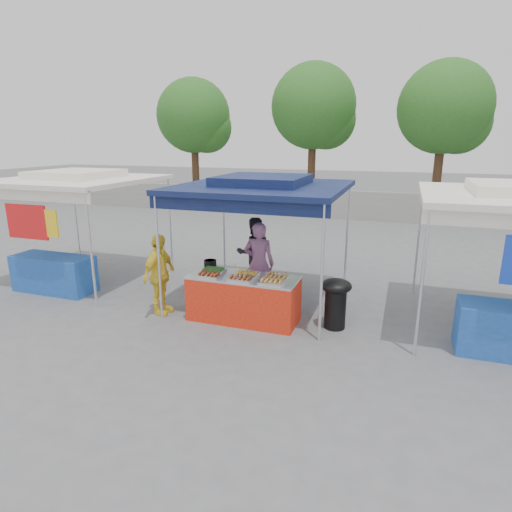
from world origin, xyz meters
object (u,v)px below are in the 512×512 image
(vendor_woman, at_px, (259,264))
(helper_man, at_px, (254,253))
(vendor_table, at_px, (244,298))
(wok_burner, at_px, (336,299))
(cooking_pot, at_px, (210,264))
(customer_person, at_px, (159,275))

(vendor_woman, bearing_deg, helper_man, -70.56)
(vendor_woman, xyz_separation_m, helper_man, (-0.45, 0.96, -0.05))
(vendor_table, distance_m, vendor_woman, 0.96)
(vendor_table, bearing_deg, wok_burner, 7.20)
(cooking_pot, bearing_deg, vendor_table, -21.94)
(vendor_table, xyz_separation_m, customer_person, (-1.61, -0.24, 0.36))
(cooking_pot, relative_size, vendor_woman, 0.14)
(vendor_table, height_order, cooking_pot, cooking_pot)
(vendor_table, xyz_separation_m, vendor_woman, (0.01, 0.86, 0.42))
(cooking_pot, bearing_deg, vendor_woman, 33.17)
(cooking_pot, xyz_separation_m, customer_person, (-0.80, -0.57, -0.14))
(cooking_pot, distance_m, helper_man, 1.54)
(vendor_woman, bearing_deg, vendor_table, 83.93)
(vendor_table, bearing_deg, customer_person, -171.58)
(cooking_pot, bearing_deg, helper_man, 76.13)
(wok_burner, height_order, customer_person, customer_person)
(wok_burner, relative_size, helper_man, 0.57)
(vendor_table, relative_size, vendor_woman, 1.18)
(cooking_pot, distance_m, customer_person, 0.99)
(vendor_woman, relative_size, helper_man, 1.06)
(vendor_table, distance_m, cooking_pot, 1.01)
(vendor_table, relative_size, wok_burner, 2.19)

